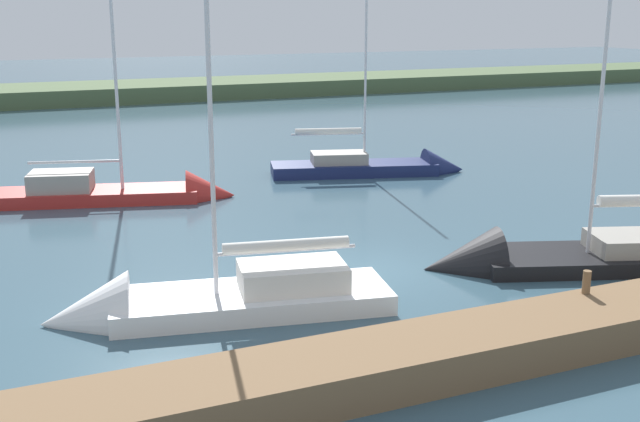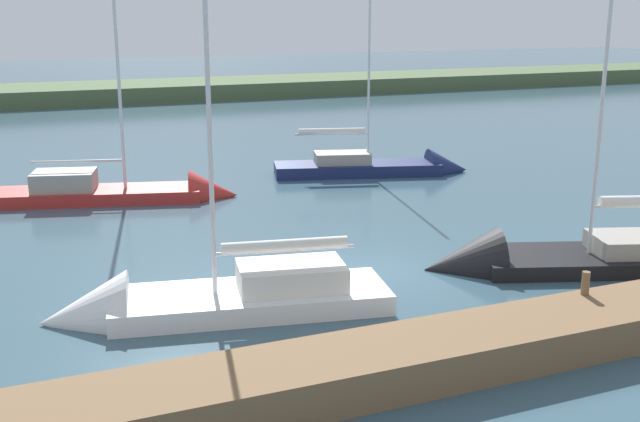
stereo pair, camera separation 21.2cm
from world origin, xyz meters
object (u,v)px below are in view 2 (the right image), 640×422
sailboat_mid_channel (134,195)px  sailboat_near_dock (567,263)px  sailboat_far_right (191,308)px  mooring_post_near (586,283)px  sailboat_inner_slip (385,169)px

sailboat_mid_channel → sailboat_near_dock: sailboat_near_dock is taller
sailboat_near_dock → sailboat_far_right: 9.90m
mooring_post_near → sailboat_near_dock: bearing=-125.6°
sailboat_inner_slip → sailboat_far_right: (11.21, 12.12, -0.03)m
mooring_post_near → sailboat_near_dock: size_ratio=0.05×
mooring_post_near → sailboat_inner_slip: bearing=-103.0°
sailboat_inner_slip → mooring_post_near: bearing=-86.7°
sailboat_mid_channel → sailboat_far_right: sailboat_mid_channel is taller
mooring_post_near → sailboat_far_right: 8.53m
sailboat_near_dock → sailboat_inner_slip: size_ratio=1.28×
sailboat_mid_channel → sailboat_inner_slip: sailboat_mid_channel is taller
sailboat_inner_slip → sailboat_mid_channel: bearing=-160.4°
sailboat_mid_channel → sailboat_far_right: 11.54m
sailboat_inner_slip → sailboat_far_right: size_ratio=0.92×
sailboat_mid_channel → sailboat_inner_slip: bearing=18.6°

